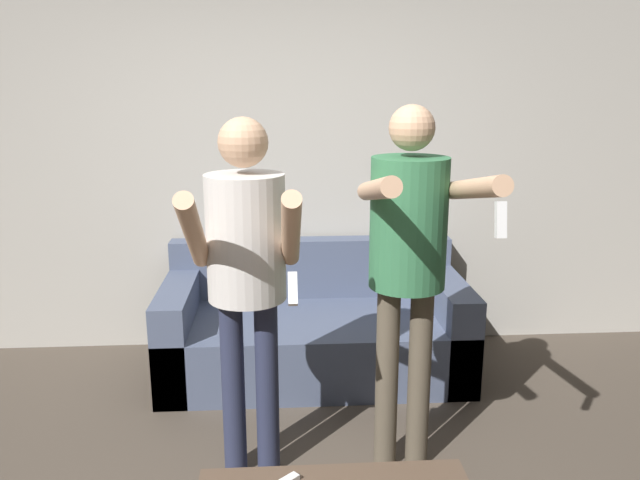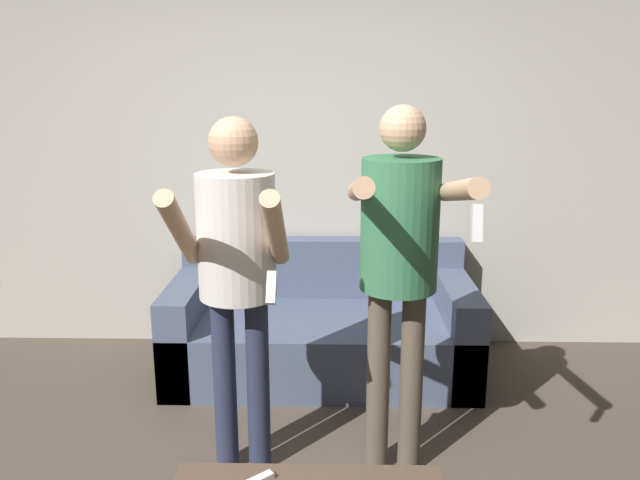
# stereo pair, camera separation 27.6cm
# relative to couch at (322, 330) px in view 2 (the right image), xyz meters

# --- Properties ---
(wall_back) EXTENTS (6.40, 0.06, 2.70)m
(wall_back) POSITION_rel_couch_xyz_m (-0.22, 0.50, 1.08)
(wall_back) COLOR #B7B2A8
(wall_back) RESTS_ON ground_plane
(couch) EXTENTS (1.93, 0.94, 0.80)m
(couch) POSITION_rel_couch_xyz_m (0.00, 0.00, 0.00)
(couch) COLOR #4C5670
(couch) RESTS_ON ground_plane
(person_standing_left) EXTENTS (0.48, 0.68, 1.71)m
(person_standing_left) POSITION_rel_couch_xyz_m (-0.37, -1.12, 0.81)
(person_standing_left) COLOR #282D47
(person_standing_left) RESTS_ON ground_plane
(person_standing_right) EXTENTS (0.47, 0.82, 1.76)m
(person_standing_right) POSITION_rel_couch_xyz_m (0.37, -1.13, 0.86)
(person_standing_right) COLOR brown
(person_standing_right) RESTS_ON ground_plane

